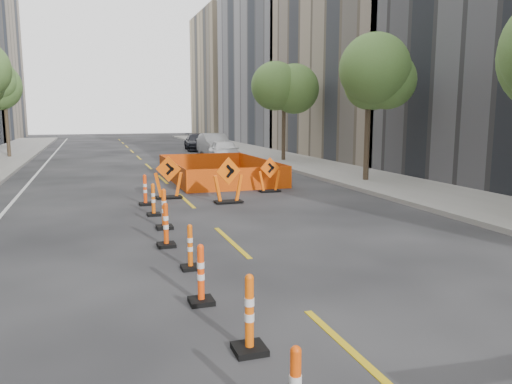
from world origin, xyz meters
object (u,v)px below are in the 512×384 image
object	(u,v)px
channelizer_3	(201,274)
parked_car_far	(197,142)
chevron_sign_center	(228,180)
channelizer_2	(249,313)
channelizer_4	(190,247)
channelizer_6	(164,209)
channelizer_8	(145,190)
channelizer_5	(166,225)
channelizer_7	(153,200)
chevron_sign_right	(270,175)
parked_car_near	(224,151)
parked_car_mid	(214,145)
chevron_sign_left	(168,177)

from	to	relation	value
channelizer_3	parked_car_far	bearing A→B (deg)	78.50
channelizer_3	chevron_sign_center	bearing A→B (deg)	72.08
channelizer_2	channelizer_4	size ratio (longest dim) A/B	1.15
channelizer_6	parked_car_far	distance (m)	28.50
channelizer_8	parked_car_far	bearing A→B (deg)	74.41
channelizer_6	parked_car_far	xyz separation A→B (m)	(6.58, 27.72, 0.14)
channelizer_5	channelizer_7	bearing A→B (deg)	87.66
chevron_sign_right	channelizer_6	bearing A→B (deg)	-141.42
chevron_sign_center	channelizer_7	bearing A→B (deg)	-170.28
chevron_sign_right	parked_car_near	size ratio (longest dim) A/B	0.33
channelizer_2	chevron_sign_center	xyz separation A→B (m)	(2.59, 10.59, 0.26)
channelizer_6	parked_car_mid	bearing A→B (deg)	73.12
channelizer_3	parked_car_near	distance (m)	23.53
channelizer_2	channelizer_6	world-z (taller)	channelizer_6
channelizer_7	chevron_sign_left	bearing A→B (deg)	73.03
channelizer_3	parked_car_near	size ratio (longest dim) A/B	0.24
channelizer_5	channelizer_6	size ratio (longest dim) A/B	0.96
channelizer_2	channelizer_3	bearing A→B (deg)	97.48
channelizer_4	parked_car_near	size ratio (longest dim) A/B	0.22
chevron_sign_left	parked_car_mid	xyz separation A→B (m)	(5.91, 17.43, 0.02)
channelizer_4	channelizer_7	world-z (taller)	channelizer_7
chevron_sign_right	chevron_sign_left	bearing A→B (deg)	176.00
channelizer_2	channelizer_8	xyz separation A→B (m)	(-0.18, 11.07, -0.01)
channelizer_4	chevron_sign_center	world-z (taller)	chevron_sign_center
channelizer_2	parked_car_mid	distance (m)	30.35
channelizer_7	parked_car_far	distance (m)	26.72
chevron_sign_right	channelizer_2	bearing A→B (deg)	-118.75
parked_car_far	chevron_sign_center	bearing A→B (deg)	-92.89
channelizer_8	chevron_sign_left	size ratio (longest dim) A/B	0.67
channelizer_3	channelizer_6	size ratio (longest dim) A/B	0.92
channelizer_5	channelizer_2	bearing A→B (deg)	-87.13
channelizer_5	parked_car_near	bearing A→B (deg)	71.44
channelizer_4	channelizer_7	bearing A→B (deg)	90.63
channelizer_6	chevron_sign_center	world-z (taller)	chevron_sign_center
parked_car_near	chevron_sign_center	bearing A→B (deg)	-98.14
channelizer_6	parked_car_far	bearing A→B (deg)	76.64
channelizer_2	channelizer_7	distance (m)	9.22
chevron_sign_center	parked_car_mid	distance (m)	19.45
channelizer_6	channelizer_8	size ratio (longest dim) A/B	1.05
chevron_sign_center	parked_car_far	xyz separation A→B (m)	(3.94, 24.51, -0.11)
chevron_sign_center	channelizer_2	bearing A→B (deg)	-120.78
channelizer_8	chevron_sign_center	bearing A→B (deg)	-9.76
channelizer_5	channelizer_7	size ratio (longest dim) A/B	1.06
channelizer_8	chevron_sign_right	xyz separation A→B (m)	(4.94, 1.37, 0.16)
channelizer_6	channelizer_7	size ratio (longest dim) A/B	1.10
chevron_sign_center	parked_car_mid	xyz separation A→B (m)	(4.10, 19.01, -0.00)
channelizer_3	chevron_sign_right	world-z (taller)	chevron_sign_right
channelizer_5	parked_car_far	bearing A→B (deg)	77.05
channelizer_6	parked_car_near	bearing A→B (deg)	70.24
chevron_sign_left	chevron_sign_right	bearing A→B (deg)	27.03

